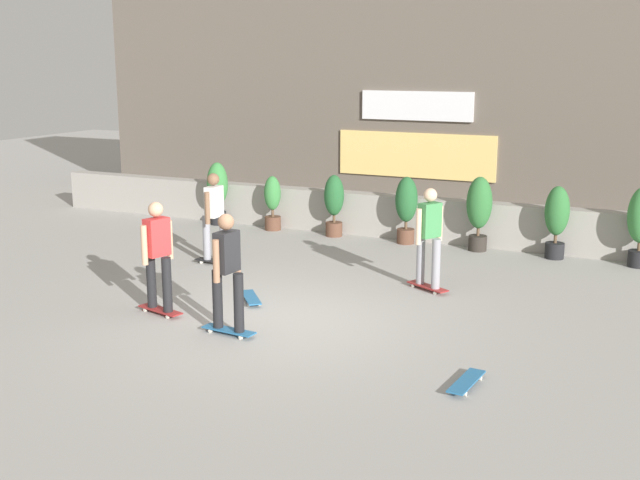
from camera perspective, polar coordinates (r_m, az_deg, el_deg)
ground_plane at (r=11.58m, az=-3.17°, el=-5.85°), size 48.00×48.00×0.00m
planter_wall at (r=16.82m, az=6.52°, el=1.60°), size 18.00×0.40×0.90m
building_backdrop at (r=20.33m, az=10.41°, el=11.35°), size 20.00×2.08×6.50m
potted_plant_0 at (r=18.26m, az=-7.35°, el=3.65°), size 0.48×0.48×1.43m
potted_plant_1 at (r=17.58m, az=-3.42°, el=2.78°), size 0.37×0.37×1.20m
potted_plant_2 at (r=16.91m, az=1.01°, el=2.74°), size 0.43×0.43×1.32m
potted_plant_3 at (r=16.32m, az=6.21°, el=2.46°), size 0.46×0.46×1.38m
potted_plant_4 at (r=15.89m, az=11.33°, el=2.26°), size 0.50×0.50×1.47m
potted_plant_5 at (r=15.63m, az=16.61°, el=1.56°), size 0.46×0.46×1.39m
skater_far_left at (r=14.63m, az=-7.58°, el=1.84°), size 0.80×0.56×1.70m
skater_far_right at (r=12.97m, az=7.83°, el=0.41°), size 0.80×0.56×1.70m
skater_by_wall_left at (r=10.83m, az=-6.67°, el=-2.05°), size 0.82×0.56×1.70m
skater_by_wall_right at (r=11.87m, az=-11.56°, el=-0.89°), size 0.82×0.55×1.70m
skateboard_near_camera at (r=9.50m, az=10.45°, el=-9.95°), size 0.27×0.81×0.08m
skateboard_aside at (r=12.52m, az=-4.98°, el=-4.13°), size 0.67×0.74×0.08m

